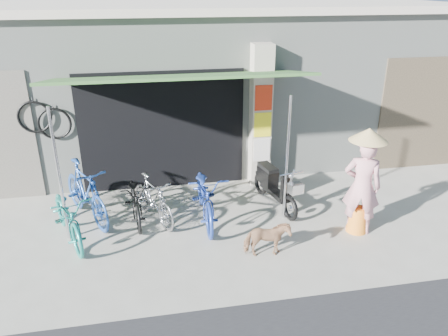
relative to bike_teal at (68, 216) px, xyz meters
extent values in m
plane|color=#A6A296|center=(2.95, -0.69, -0.47)|extent=(80.00, 80.00, 0.00)
cube|color=#9FA49C|center=(2.95, 4.41, 1.28)|extent=(12.00, 5.00, 3.50)
cube|color=beige|center=(2.95, 4.41, 3.11)|extent=(12.30, 5.30, 0.16)
cube|color=black|center=(1.75, 1.89, 0.78)|extent=(3.40, 0.06, 2.50)
cube|color=black|center=(1.75, 1.90, 0.08)|extent=(3.06, 0.04, 1.10)
torus|color=black|center=(-0.35, 1.85, 1.08)|extent=(0.65, 0.05, 0.65)
cylinder|color=silver|center=(-0.35, 1.87, 1.40)|extent=(0.02, 0.02, 0.12)
torus|color=black|center=(-0.70, 1.85, 1.23)|extent=(0.65, 0.05, 0.65)
cylinder|color=silver|center=(-0.70, 1.87, 1.55)|extent=(0.02, 0.02, 0.12)
cube|color=#B9AE9E|center=(3.80, 1.76, 1.03)|extent=(0.42, 0.42, 3.00)
cube|color=red|center=(3.80, 1.54, 1.48)|extent=(0.36, 0.02, 0.52)
cube|color=yellow|center=(3.80, 1.54, 0.91)|extent=(0.36, 0.02, 0.52)
cube|color=silver|center=(3.80, 1.54, 0.35)|extent=(0.36, 0.02, 0.50)
cube|color=#315C29|center=(2.05, 0.96, 2.08)|extent=(4.60, 1.88, 0.35)
cylinder|color=silver|center=(-0.05, 0.06, 0.71)|extent=(0.05, 0.05, 2.36)
cylinder|color=silver|center=(3.85, 0.06, 0.71)|extent=(0.05, 0.05, 2.36)
cube|color=brown|center=(7.95, 1.90, 0.83)|extent=(2.60, 0.06, 2.60)
imported|color=#1D8277|center=(0.00, 0.00, 0.00)|extent=(1.21, 1.89, 0.94)
imported|color=#214997|center=(0.24, 0.67, 0.09)|extent=(1.33, 1.90, 1.12)
imported|color=black|center=(1.12, 0.52, -0.05)|extent=(0.70, 1.62, 0.83)
imported|color=#9E9EA2|center=(1.44, 0.40, -0.03)|extent=(1.01, 1.50, 0.88)
imported|color=#213C98|center=(2.39, 0.26, 0.04)|extent=(0.72, 1.97, 1.03)
imported|color=#95694F|center=(3.18, -1.10, -0.16)|extent=(0.75, 0.37, 0.62)
torus|color=black|center=(3.93, -0.05, -0.22)|extent=(0.18, 0.49, 0.49)
torus|color=black|center=(3.68, 1.12, -0.22)|extent=(0.18, 0.49, 0.49)
cube|color=black|center=(3.80, 0.54, -0.16)|extent=(0.38, 0.90, 0.09)
cube|color=black|center=(3.74, 0.85, 0.05)|extent=(0.34, 0.54, 0.31)
cube|color=black|center=(3.74, 0.85, 0.24)|extent=(0.32, 0.54, 0.08)
cube|color=black|center=(3.89, 0.13, 0.10)|extent=(0.22, 0.13, 0.52)
cylinder|color=silver|center=(3.92, -0.02, 0.47)|extent=(0.47, 0.13, 0.03)
cube|color=silver|center=(3.96, -0.18, 0.25)|extent=(0.27, 0.23, 0.18)
imported|color=#D48E97|center=(4.98, -0.63, 0.40)|extent=(0.76, 0.66, 1.74)
cone|color=orange|center=(4.98, -0.63, -0.24)|extent=(0.38, 0.38, 0.46)
cone|color=#D7B673|center=(4.98, -0.63, 1.34)|extent=(0.64, 0.64, 0.22)
camera|label=1|loc=(1.40, -6.85, 3.63)|focal=35.00mm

